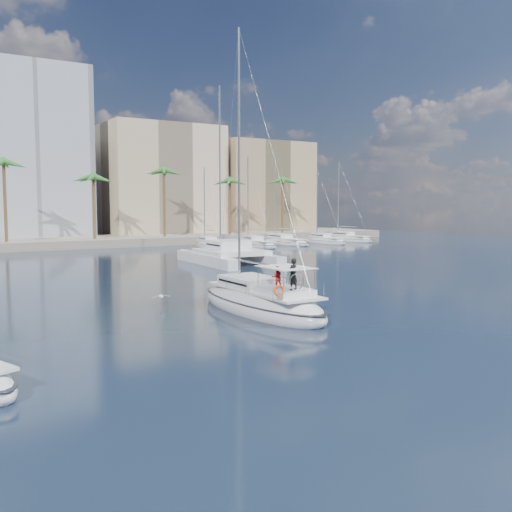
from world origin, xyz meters
TOP-DOWN VIEW (x-y plane):
  - ground at (0.00, 0.00)m, footprint 160.00×160.00m
  - quay at (0.00, 61.00)m, footprint 120.00×14.00m
  - building_beige at (22.00, 70.00)m, footprint 20.00×14.00m
  - building_tan_right at (42.00, 68.00)m, footprint 18.00×12.00m
  - palm_centre at (0.00, 57.00)m, footprint 3.60×3.60m
  - palm_right at (34.00, 57.00)m, footprint 3.60×3.60m
  - main_sloop at (0.53, 2.41)m, footprint 3.94×12.19m
  - catamaran at (12.06, 27.00)m, footprint 7.20×13.45m
  - seagull at (-3.82, 7.37)m, footprint 1.22×0.52m
  - moored_yacht_a at (20.00, 47.00)m, footprint 3.37×9.52m
  - moored_yacht_b at (26.50, 45.00)m, footprint 3.32×10.83m
  - moored_yacht_c at (33.00, 47.00)m, footprint 3.98×12.33m
  - moored_yacht_d at (39.50, 45.00)m, footprint 3.52×9.55m
  - moored_yacht_e at (46.00, 47.00)m, footprint 4.61×11.11m

SIDE VIEW (x-z plane):
  - ground at x=0.00m, z-range 0.00..0.00m
  - moored_yacht_a at x=20.00m, z-range -5.95..5.95m
  - moored_yacht_b at x=26.50m, z-range -6.86..6.86m
  - moored_yacht_c at x=33.00m, z-range -7.77..7.77m
  - moored_yacht_d at x=39.50m, z-range -5.95..5.95m
  - moored_yacht_e at x=46.00m, z-range -6.86..6.86m
  - main_sloop at x=0.53m, z-range -8.48..9.57m
  - seagull at x=-3.82m, z-range 0.47..0.70m
  - quay at x=0.00m, z-range 0.00..1.20m
  - catamaran at x=12.06m, z-range -8.34..10.69m
  - building_tan_right at x=42.00m, z-range 0.00..18.00m
  - building_beige at x=22.00m, z-range 0.00..20.00m
  - palm_centre at x=0.00m, z-range 4.13..16.43m
  - palm_right at x=34.00m, z-range 4.13..16.43m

